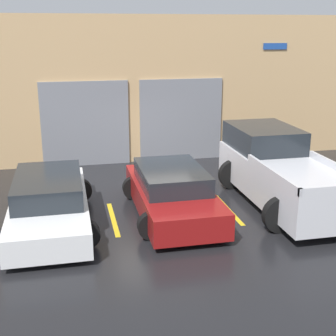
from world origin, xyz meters
name	(u,v)px	position (x,y,z in m)	size (l,w,h in m)	color
ground_plane	(156,188)	(0.00, 0.00, 0.00)	(28.00, 28.00, 0.00)	black
shophouse_building	(138,91)	(0.00, 3.29, 2.51)	(17.99, 0.68, 5.07)	tan
pickup_truck	(279,171)	(3.05, -1.85, 0.89)	(2.51, 5.19, 1.89)	silver
sedan_white	(49,202)	(-3.05, -2.10, 0.57)	(2.20, 4.76, 1.21)	white
sedan_side	(172,193)	(0.00, -2.10, 0.58)	(2.22, 4.33, 1.22)	maroon
parking_stripe_left	(113,219)	(-1.53, -2.13, 0.00)	(0.12, 2.20, 0.01)	gold
parking_stripe_centre	(228,209)	(1.53, -2.13, 0.00)	(0.12, 2.20, 0.01)	gold
parking_stripe_right	(332,201)	(4.58, -2.13, 0.00)	(0.12, 2.20, 0.01)	gold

